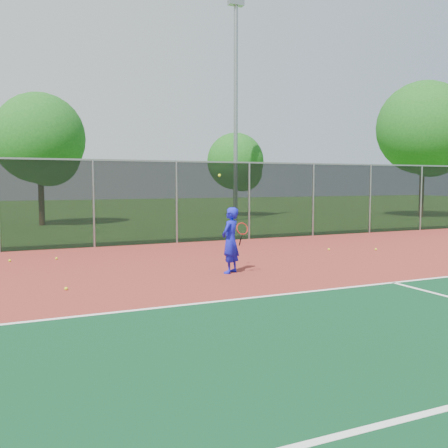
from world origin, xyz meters
The scene contains 13 objects.
ground centered at (0.00, 0.00, 0.00)m, with size 120.00×120.00×0.00m, color #2B5F1B.
court_apron centered at (0.00, 2.00, 0.01)m, with size 30.00×20.00×0.02m, color maroon.
fence_back centered at (0.00, 12.00, 1.56)m, with size 30.00×0.06×3.03m.
tennis_player centered at (-0.79, 5.61, 0.84)m, with size 0.71×0.75×2.44m.
practice_ball_1 centered at (-4.74, 5.23, 0.06)m, with size 0.07×0.07×0.07m, color #D9EF1B.
practice_ball_2 centered at (3.90, 7.99, 0.06)m, with size 0.07×0.07×0.07m, color #D9EF1B.
practice_ball_3 centered at (-5.74, 9.74, 0.06)m, with size 0.07×0.07×0.07m, color #D9EF1B.
practice_ball_5 centered at (5.31, 7.35, 0.06)m, with size 0.07×0.07×0.07m, color #D9EF1B.
practice_ball_7 centered at (-4.49, 9.61, 0.06)m, with size 0.07×0.07×0.07m, color #D9EF1B.
floodlight_n centered at (6.71, 20.99, 7.09)m, with size 0.90×0.40×12.63m.
tree_back_left centered at (-3.86, 22.09, 4.30)m, with size 4.66×4.66×6.85m.
tree_back_mid centered at (8.46, 24.40, 3.45)m, with size 3.75×3.75×5.50m.
tree_back_right centered at (18.93, 18.53, 5.43)m, with size 5.89×5.89×8.64m.
Camera 1 is at (-5.94, -5.44, 2.27)m, focal length 40.00 mm.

